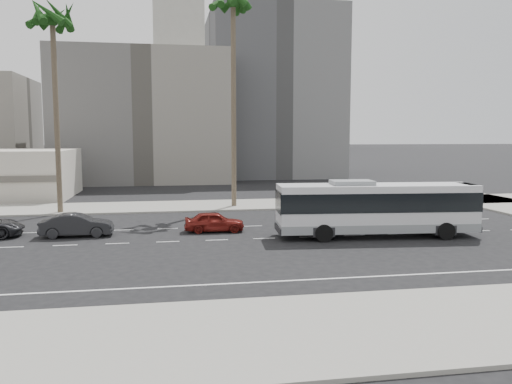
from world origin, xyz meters
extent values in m
plane|color=black|center=(0.00, 0.00, 0.00)|extent=(700.00, 700.00, 0.00)
cube|color=gray|center=(0.00, 15.50, 0.07)|extent=(120.00, 7.00, 0.15)
cube|color=gray|center=(0.00, -15.50, 0.07)|extent=(120.00, 7.00, 0.15)
cube|color=slate|center=(-12.00, 45.00, 9.00)|extent=(24.00, 18.00, 18.00)
cube|color=#515253|center=(8.00, 52.00, 13.00)|extent=(20.00, 20.00, 26.00)
cube|color=beige|center=(-2.00, 250.00, 22.00)|extent=(42.00, 42.00, 44.00)
cube|color=beige|center=(-2.00, 250.00, 60.00)|extent=(26.00, 26.00, 32.00)
cube|color=#4D515D|center=(45.00, 230.00, 35.00)|extent=(26.00, 26.00, 70.00)
cube|color=#4D515D|center=(70.00, 260.00, 30.00)|extent=(22.00, 22.00, 60.00)
cube|color=silver|center=(4.20, -0.59, 1.96)|extent=(12.81, 3.83, 2.83)
cube|color=black|center=(4.20, -0.59, 2.34)|extent=(12.88, 3.89, 1.20)
cube|color=gray|center=(4.20, -0.59, 0.71)|extent=(12.83, 3.87, 0.54)
cube|color=gray|center=(2.57, -0.59, 3.48)|extent=(2.75, 1.95, 0.33)
cube|color=#262628|center=(10.19, -0.59, 3.21)|extent=(0.82, 2.01, 0.33)
cylinder|color=black|center=(8.23, -1.98, 0.54)|extent=(1.09, 0.33, 1.09)
cylinder|color=black|center=(8.23, 0.81, 0.54)|extent=(1.09, 0.33, 1.09)
cylinder|color=black|center=(0.50, -1.98, 0.54)|extent=(1.09, 0.33, 1.09)
cylinder|color=black|center=(0.50, 0.81, 0.54)|extent=(1.09, 0.33, 1.09)
imported|color=maroon|center=(-5.89, 2.88, 0.69)|extent=(1.78, 4.09, 1.37)
imported|color=black|center=(-14.76, 2.75, 0.75)|extent=(1.64, 4.55, 1.49)
cylinder|color=brown|center=(-3.04, 14.49, 8.95)|extent=(0.49, 0.49, 17.90)
cylinder|color=brown|center=(-17.80, 13.02, 7.76)|extent=(0.49, 0.49, 15.52)
camera|label=1|loc=(-8.92, -31.13, 6.45)|focal=35.81mm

